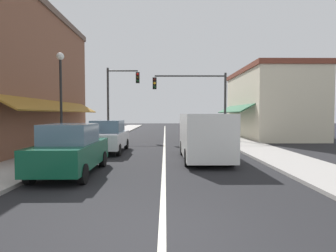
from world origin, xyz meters
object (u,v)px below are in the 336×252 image
(van_in_lane, at_px, (204,135))
(traffic_signal_mast_arm, at_px, (199,94))
(parked_car_nearest_left, at_px, (71,149))
(street_lamp_left_near, at_px, (61,88))
(parked_car_second_left, at_px, (108,136))
(traffic_signal_left_corner, at_px, (118,93))

(van_in_lane, xyz_separation_m, traffic_signal_mast_arm, (0.86, 8.95, 2.58))
(parked_car_nearest_left, xyz_separation_m, van_in_lane, (5.07, 3.03, 0.27))
(traffic_signal_mast_arm, relative_size, street_lamp_left_near, 1.14)
(parked_car_nearest_left, height_order, van_in_lane, van_in_lane)
(van_in_lane, height_order, traffic_signal_mast_arm, traffic_signal_mast_arm)
(parked_car_nearest_left, relative_size, traffic_signal_mast_arm, 0.71)
(parked_car_second_left, distance_m, traffic_signal_mast_arm, 9.13)
(parked_car_second_left, height_order, traffic_signal_left_corner, traffic_signal_left_corner)
(traffic_signal_mast_arm, bearing_deg, street_lamp_left_near, -133.65)
(van_in_lane, relative_size, traffic_signal_mast_arm, 0.89)
(van_in_lane, bearing_deg, parked_car_nearest_left, -149.02)
(van_in_lane, bearing_deg, parked_car_second_left, 153.29)
(parked_car_nearest_left, xyz_separation_m, traffic_signal_left_corner, (-0.72, 13.66, 3.05))
(parked_car_second_left, height_order, street_lamp_left_near, street_lamp_left_near)
(traffic_signal_mast_arm, bearing_deg, parked_car_nearest_left, -116.34)
(van_in_lane, bearing_deg, traffic_signal_left_corner, 118.68)
(van_in_lane, relative_size, street_lamp_left_near, 1.02)
(traffic_signal_left_corner, bearing_deg, parked_car_nearest_left, -86.97)
(van_in_lane, distance_m, traffic_signal_mast_arm, 9.35)
(van_in_lane, bearing_deg, street_lamp_left_near, 173.07)
(parked_car_nearest_left, distance_m, traffic_signal_mast_arm, 13.66)
(traffic_signal_left_corner, relative_size, street_lamp_left_near, 1.18)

